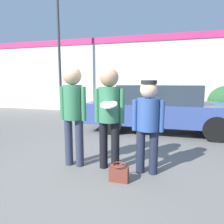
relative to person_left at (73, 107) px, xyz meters
The scene contains 8 objects.
ground_plane 1.23m from the person_left, ahead, with size 56.00×56.00×0.00m, color #66635E.
storefront_building 6.78m from the person_left, 85.61° to the left, with size 24.00×0.22×3.76m.
person_left is the anchor object (origin of this frame).
person_middle_with_frisbee 0.68m from the person_left, ahead, with size 0.54×0.59×1.80m.
person_right 1.36m from the person_left, ahead, with size 0.53×0.36×1.59m.
parked_car_near 3.48m from the person_left, 64.91° to the left, with size 4.60×1.78×1.47m.
street_lamp 6.38m from the person_left, 120.14° to the left, with size 1.12×0.35×5.93m.
handbag 1.42m from the person_left, 22.02° to the right, with size 0.30×0.23×0.28m.
Camera 1 is at (1.12, -3.34, 1.57)m, focal length 32.00 mm.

